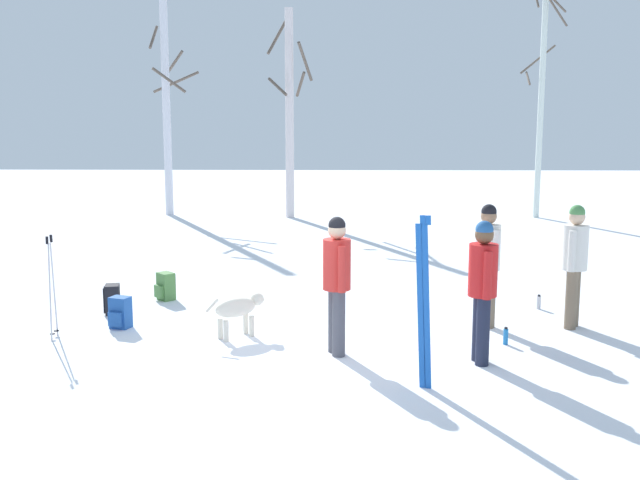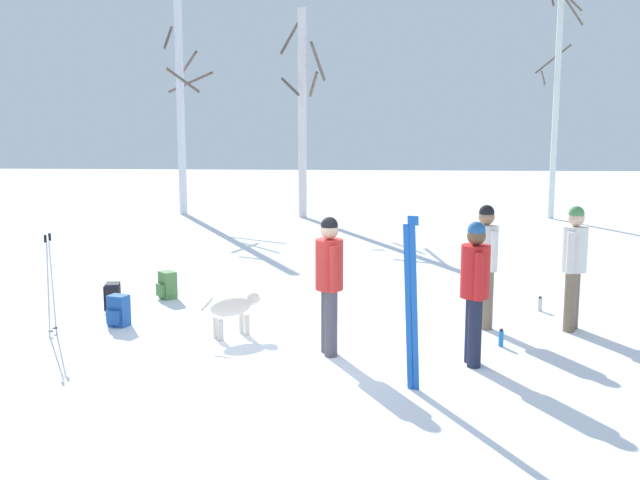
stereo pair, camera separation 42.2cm
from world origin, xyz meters
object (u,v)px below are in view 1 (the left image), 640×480
object	(u,v)px
water_bottle_1	(539,302)
birch_tree_2	(541,97)
water_bottle_0	(506,336)
person_2	(487,257)
person_0	(483,283)
ski_pair_planted_0	(424,303)
ski_poles_0	(52,283)
backpack_0	(113,300)
backpack_1	(120,313)
person_1	(337,276)
person_3	(575,258)
backpack_2	(165,287)
birch_tree_0	(167,104)
birch_tree_1	(290,110)
dog	(239,309)

from	to	relation	value
water_bottle_1	birch_tree_2	size ratio (longest dim) A/B	0.03
water_bottle_0	person_2	bearing A→B (deg)	96.29
person_0	water_bottle_0	distance (m)	1.23
person_2	ski_pair_planted_0	bearing A→B (deg)	-115.15
ski_poles_0	backpack_0	world-z (taller)	ski_poles_0
person_2	water_bottle_1	bearing A→B (deg)	43.62
backpack_1	person_2	bearing A→B (deg)	2.30
person_1	person_3	xyz separation A→B (m)	(3.27, 1.25, 0.00)
backpack_0	water_bottle_0	world-z (taller)	backpack_0
backpack_2	birch_tree_0	world-z (taller)	birch_tree_0
ski_poles_0	backpack_0	xyz separation A→B (m)	(0.45, 1.22, -0.52)
person_2	birch_tree_0	size ratio (longest dim) A/B	0.28
backpack_1	birch_tree_2	xyz separation A→B (m)	(8.65, 11.39, 3.11)
backpack_0	backpack_1	bearing A→B (deg)	-67.74
water_bottle_1	ski_poles_0	bearing A→B (deg)	-166.64
ski_pair_planted_0	backpack_0	xyz separation A→B (m)	(-4.22, 3.02, -0.73)
person_0	ski_pair_planted_0	distance (m)	1.16
backpack_0	person_1	bearing A→B (deg)	-29.33
person_0	backpack_2	bearing A→B (deg)	145.60
backpack_0	birch_tree_2	size ratio (longest dim) A/B	0.07
backpack_0	water_bottle_1	xyz separation A→B (m)	(6.38, 0.40, -0.11)
backpack_2	water_bottle_1	world-z (taller)	backpack_2
birch_tree_1	birch_tree_2	bearing A→B (deg)	1.00
water_bottle_0	birch_tree_0	xyz separation A→B (m)	(-6.95, 12.46, 3.04)
person_2	backpack_1	world-z (taller)	person_2
person_0	person_1	bearing A→B (deg)	169.69
person_1	birch_tree_1	xyz separation A→B (m)	(-1.26, 12.37, 1.99)
person_3	ski_poles_0	size ratio (longest dim) A/B	1.25
person_2	person_3	distance (m)	1.19
person_1	water_bottle_1	distance (m)	3.91
backpack_1	birch_tree_1	world-z (taller)	birch_tree_1
person_2	birch_tree_0	distance (m)	13.64
birch_tree_0	water_bottle_0	bearing A→B (deg)	-60.84
person_1	person_3	bearing A→B (deg)	20.88
person_0	water_bottle_1	xyz separation A→B (m)	(1.36, 2.56, -0.88)
backpack_2	birch_tree_0	xyz separation A→B (m)	(-2.06, 10.17, 2.93)
person_1	person_3	world-z (taller)	same
water_bottle_1	ski_pair_planted_0	bearing A→B (deg)	-122.22
person_3	birch_tree_0	xyz separation A→B (m)	(-8.04, 11.64, 2.17)
dog	water_bottle_1	bearing A→B (deg)	19.56
person_2	backpack_2	distance (m)	5.06
person_0	person_2	distance (m)	1.66
birch_tree_1	ski_pair_planted_0	bearing A→B (deg)	-80.82
person_1	dog	distance (m)	1.59
dog	birch_tree_2	world-z (taller)	birch_tree_2
person_2	backpack_1	size ratio (longest dim) A/B	3.90
person_2	birch_tree_1	size ratio (longest dim) A/B	0.30
person_0	person_2	world-z (taller)	same
backpack_1	birch_tree_2	world-z (taller)	birch_tree_2
birch_tree_2	backpack_2	bearing A→B (deg)	-130.56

